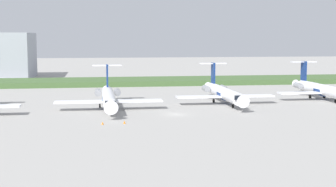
# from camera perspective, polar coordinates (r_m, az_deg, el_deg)

# --- Properties ---
(ground_plane) EXTENTS (500.00, 500.00, 0.00)m
(ground_plane) POSITION_cam_1_polar(r_m,az_deg,el_deg) (128.16, -1.26, -0.37)
(ground_plane) COLOR #9E9B96
(grass_berm) EXTENTS (320.00, 20.00, 1.65)m
(grass_berm) POSITION_cam_1_polar(r_m,az_deg,el_deg) (163.81, -2.84, 1.41)
(grass_berm) COLOR #426033
(grass_berm) RESTS_ON ground
(regional_jet_third) EXTENTS (22.81, 31.00, 9.00)m
(regional_jet_third) POSITION_cam_1_polar(r_m,az_deg,el_deg) (106.86, -6.88, -0.43)
(regional_jet_third) COLOR white
(regional_jet_third) RESTS_ON ground
(regional_jet_fourth) EXTENTS (22.81, 31.00, 9.00)m
(regional_jet_fourth) POSITION_cam_1_polar(r_m,az_deg,el_deg) (115.65, 6.44, 0.11)
(regional_jet_fourth) COLOR white
(regional_jet_fourth) RESTS_ON ground
(regional_jet_fifth) EXTENTS (22.81, 31.00, 9.00)m
(regional_jet_fifth) POSITION_cam_1_polar(r_m,az_deg,el_deg) (128.67, 17.24, 0.50)
(regional_jet_fifth) COLOR white
(regional_jet_fifth) RESTS_ON ground
(safety_cone_front_marker) EXTENTS (0.44, 0.44, 0.55)m
(safety_cone_front_marker) POSITION_cam_1_polar(r_m,az_deg,el_deg) (88.02, -7.58, -3.41)
(safety_cone_front_marker) COLOR orange
(safety_cone_front_marker) RESTS_ON ground
(safety_cone_mid_marker) EXTENTS (0.44, 0.44, 0.55)m
(safety_cone_mid_marker) POSITION_cam_1_polar(r_m,az_deg,el_deg) (88.45, -5.07, -3.33)
(safety_cone_mid_marker) COLOR orange
(safety_cone_mid_marker) RESTS_ON ground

